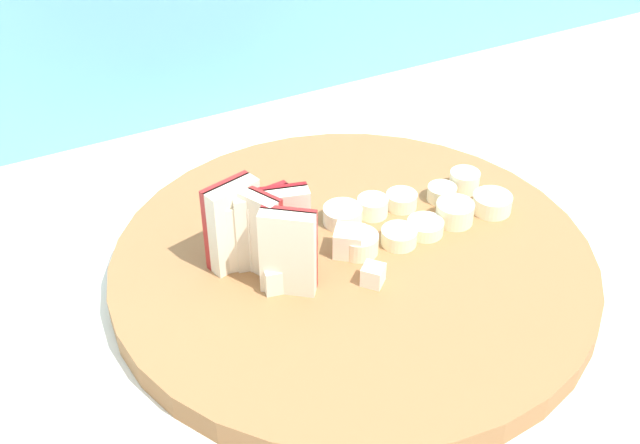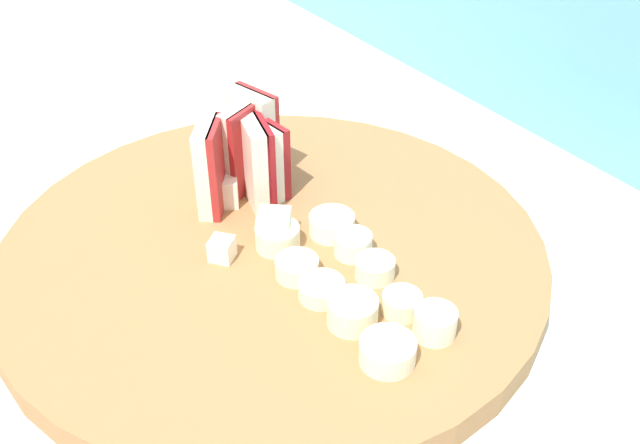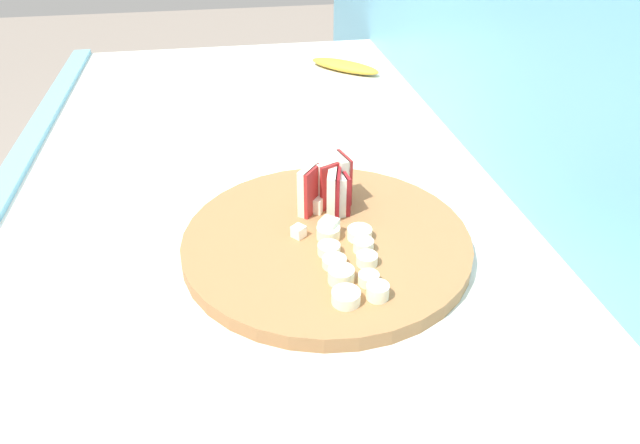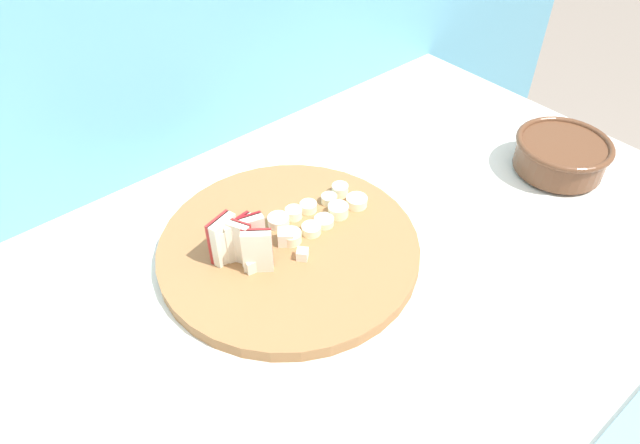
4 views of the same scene
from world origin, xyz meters
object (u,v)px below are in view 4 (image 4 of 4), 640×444
object	(u,v)px
apple_dice_pile	(267,254)
ceramic_bowl	(561,154)
cutting_board	(289,248)
banana_slice_rows	(318,213)
apple_wedge_fan	(239,241)

from	to	relation	value
apple_dice_pile	ceramic_bowl	distance (m)	0.49
cutting_board	banana_slice_rows	xyz separation A→B (m)	(0.06, 0.01, 0.02)
apple_dice_pile	banana_slice_rows	xyz separation A→B (m)	(0.10, 0.02, -0.00)
apple_wedge_fan	ceramic_bowl	xyz separation A→B (m)	(0.49, -0.15, -0.02)
apple_wedge_fan	banana_slice_rows	distance (m)	0.13
apple_wedge_fan	ceramic_bowl	bearing A→B (deg)	-16.79
cutting_board	apple_dice_pile	xyz separation A→B (m)	(-0.04, -0.01, 0.02)
apple_dice_pile	banana_slice_rows	distance (m)	0.10
cutting_board	ceramic_bowl	world-z (taller)	ceramic_bowl
banana_slice_rows	ceramic_bowl	bearing A→B (deg)	-21.38
apple_dice_pile	cutting_board	bearing A→B (deg)	7.91
cutting_board	ceramic_bowl	bearing A→B (deg)	-16.75
cutting_board	apple_wedge_fan	bearing A→B (deg)	162.97
cutting_board	apple_dice_pile	size ratio (longest dim) A/B	4.01
cutting_board	banana_slice_rows	world-z (taller)	banana_slice_rows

